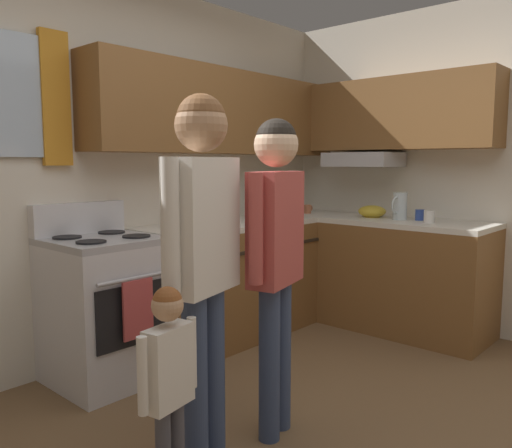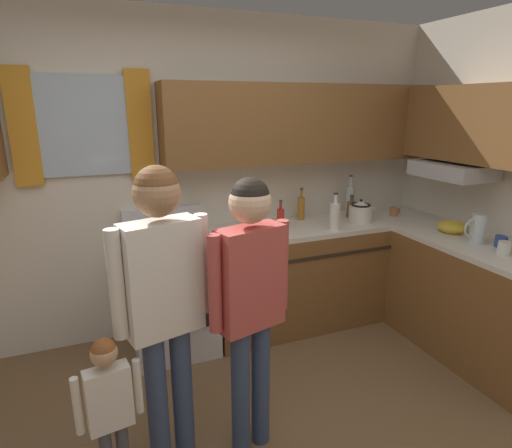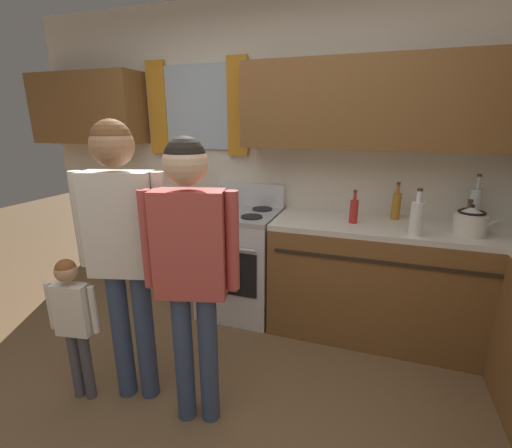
{
  "view_description": "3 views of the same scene",
  "coord_description": "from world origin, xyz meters",
  "px_view_note": "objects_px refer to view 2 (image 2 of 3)",
  "views": [
    {
      "loc": [
        -1.84,
        -1.23,
        1.35
      ],
      "look_at": [
        0.27,
        0.66,
        1.02
      ],
      "focal_mm": 36.16,
      "sensor_mm": 36.0,
      "label": 1
    },
    {
      "loc": [
        -0.65,
        -1.53,
        1.89
      ],
      "look_at": [
        0.23,
        0.72,
        1.21
      ],
      "focal_mm": 29.55,
      "sensor_mm": 36.0,
      "label": 2
    },
    {
      "loc": [
        0.88,
        -1.09,
        1.62
      ],
      "look_at": [
        0.22,
        0.87,
        1.01
      ],
      "focal_mm": 24.54,
      "sensor_mm": 36.0,
      "label": 3
    }
  ],
  "objects_px": {
    "bottle_tall_clear": "(350,199)",
    "mug_ceramic_white": "(504,248)",
    "stove_oven": "(172,293)",
    "bottle_sauce_red": "(281,218)",
    "water_pitcher": "(477,228)",
    "bottle_squat_brown": "(351,209)",
    "adult_holding_child": "(163,290)",
    "cup_terracotta": "(394,212)",
    "bottle_milk_white": "(335,216)",
    "bottle_oil_amber": "(301,208)",
    "adult_in_plaid": "(250,288)",
    "small_child": "(110,404)",
    "mixing_bowl": "(452,227)",
    "stovetop_kettle": "(361,211)",
    "mug_cobalt_blue": "(500,241)"
  },
  "relations": [
    {
      "from": "bottle_oil_amber",
      "to": "bottle_squat_brown",
      "type": "relative_size",
      "value": 1.4
    },
    {
      "from": "bottle_tall_clear",
      "to": "mug_ceramic_white",
      "type": "distance_m",
      "value": 1.41
    },
    {
      "from": "bottle_squat_brown",
      "to": "adult_holding_child",
      "type": "relative_size",
      "value": 0.13
    },
    {
      "from": "stovetop_kettle",
      "to": "small_child",
      "type": "distance_m",
      "value": 2.53
    },
    {
      "from": "bottle_sauce_red",
      "to": "water_pitcher",
      "type": "xyz_separation_m",
      "value": [
        1.21,
        -0.86,
        0.02
      ]
    },
    {
      "from": "mixing_bowl",
      "to": "bottle_tall_clear",
      "type": "bearing_deg",
      "value": 116.93
    },
    {
      "from": "mug_cobalt_blue",
      "to": "stovetop_kettle",
      "type": "height_order",
      "value": "stovetop_kettle"
    },
    {
      "from": "bottle_milk_white",
      "to": "cup_terracotta",
      "type": "xyz_separation_m",
      "value": [
        0.75,
        0.19,
        -0.08
      ]
    },
    {
      "from": "bottle_milk_white",
      "to": "adult_holding_child",
      "type": "relative_size",
      "value": 0.19
    },
    {
      "from": "bottle_oil_amber",
      "to": "bottle_sauce_red",
      "type": "bearing_deg",
      "value": -144.89
    },
    {
      "from": "adult_holding_child",
      "to": "water_pitcher",
      "type": "bearing_deg",
      "value": 6.46
    },
    {
      "from": "bottle_sauce_red",
      "to": "bottle_tall_clear",
      "type": "relative_size",
      "value": 0.67
    },
    {
      "from": "bottle_oil_amber",
      "to": "mixing_bowl",
      "type": "height_order",
      "value": "bottle_oil_amber"
    },
    {
      "from": "stovetop_kettle",
      "to": "mixing_bowl",
      "type": "distance_m",
      "value": 0.74
    },
    {
      "from": "bottle_milk_white",
      "to": "mixing_bowl",
      "type": "distance_m",
      "value": 0.94
    },
    {
      "from": "bottle_tall_clear",
      "to": "bottle_oil_amber",
      "type": "bearing_deg",
      "value": -177.17
    },
    {
      "from": "water_pitcher",
      "to": "mug_ceramic_white",
      "type": "bearing_deg",
      "value": -98.55
    },
    {
      "from": "bottle_milk_white",
      "to": "mug_cobalt_blue",
      "type": "xyz_separation_m",
      "value": [
        0.89,
        -0.82,
        -0.08
      ]
    },
    {
      "from": "bottle_sauce_red",
      "to": "adult_holding_child",
      "type": "xyz_separation_m",
      "value": [
        -1.15,
        -1.12,
        0.04
      ]
    },
    {
      "from": "mug_cobalt_blue",
      "to": "adult_holding_child",
      "type": "xyz_separation_m",
      "value": [
        -2.44,
        -0.13,
        0.09
      ]
    },
    {
      "from": "adult_in_plaid",
      "to": "small_child",
      "type": "distance_m",
      "value": 0.85
    },
    {
      "from": "bottle_squat_brown",
      "to": "water_pitcher",
      "type": "xyz_separation_m",
      "value": [
        0.44,
        -0.98,
        0.03
      ]
    },
    {
      "from": "water_pitcher",
      "to": "small_child",
      "type": "height_order",
      "value": "water_pitcher"
    },
    {
      "from": "bottle_squat_brown",
      "to": "adult_holding_child",
      "type": "distance_m",
      "value": 2.28
    },
    {
      "from": "bottle_tall_clear",
      "to": "mixing_bowl",
      "type": "relative_size",
      "value": 1.6
    },
    {
      "from": "mug_cobalt_blue",
      "to": "bottle_tall_clear",
      "type": "bearing_deg",
      "value": 110.84
    },
    {
      "from": "adult_in_plaid",
      "to": "mixing_bowl",
      "type": "bearing_deg",
      "value": 16.31
    },
    {
      "from": "cup_terracotta",
      "to": "adult_holding_child",
      "type": "distance_m",
      "value": 2.57
    },
    {
      "from": "stove_oven",
      "to": "bottle_squat_brown",
      "type": "xyz_separation_m",
      "value": [
        1.68,
        0.08,
        0.51
      ]
    },
    {
      "from": "stovetop_kettle",
      "to": "mixing_bowl",
      "type": "bearing_deg",
      "value": -47.24
    },
    {
      "from": "mug_ceramic_white",
      "to": "water_pitcher",
      "type": "relative_size",
      "value": 0.57
    },
    {
      "from": "adult_holding_child",
      "to": "adult_in_plaid",
      "type": "bearing_deg",
      "value": -5.47
    },
    {
      "from": "mug_cobalt_blue",
      "to": "adult_in_plaid",
      "type": "height_order",
      "value": "adult_in_plaid"
    },
    {
      "from": "small_child",
      "to": "mixing_bowl",
      "type": "bearing_deg",
      "value": 13.79
    },
    {
      "from": "mug_ceramic_white",
      "to": "cup_terracotta",
      "type": "relative_size",
      "value": 1.15
    },
    {
      "from": "bottle_tall_clear",
      "to": "water_pitcher",
      "type": "distance_m",
      "value": 1.16
    },
    {
      "from": "bottle_squat_brown",
      "to": "water_pitcher",
      "type": "distance_m",
      "value": 1.07
    },
    {
      "from": "stove_oven",
      "to": "cup_terracotta",
      "type": "bearing_deg",
      "value": -0.91
    },
    {
      "from": "mug_ceramic_white",
      "to": "stovetop_kettle",
      "type": "height_order",
      "value": "stovetop_kettle"
    },
    {
      "from": "stove_oven",
      "to": "mug_ceramic_white",
      "type": "distance_m",
      "value": 2.43
    },
    {
      "from": "bottle_tall_clear",
      "to": "bottle_milk_white",
      "type": "distance_m",
      "value": 0.59
    },
    {
      "from": "bottle_squat_brown",
      "to": "stovetop_kettle",
      "type": "relative_size",
      "value": 0.75
    },
    {
      "from": "bottle_sauce_red",
      "to": "stovetop_kettle",
      "type": "relative_size",
      "value": 0.9
    },
    {
      "from": "cup_terracotta",
      "to": "bottle_milk_white",
      "type": "bearing_deg",
      "value": -166.12
    },
    {
      "from": "mug_ceramic_white",
      "to": "small_child",
      "type": "xyz_separation_m",
      "value": [
        -2.61,
        -0.13,
        -0.38
      ]
    },
    {
      "from": "bottle_oil_amber",
      "to": "mug_cobalt_blue",
      "type": "xyz_separation_m",
      "value": [
        0.99,
        -1.2,
        -0.07
      ]
    },
    {
      "from": "adult_in_plaid",
      "to": "adult_holding_child",
      "type": "bearing_deg",
      "value": 174.53
    },
    {
      "from": "mug_ceramic_white",
      "to": "cup_terracotta",
      "type": "distance_m",
      "value": 1.13
    },
    {
      "from": "stove_oven",
      "to": "bottle_tall_clear",
      "type": "height_order",
      "value": "bottle_tall_clear"
    },
    {
      "from": "stove_oven",
      "to": "bottle_squat_brown",
      "type": "relative_size",
      "value": 5.37
    }
  ]
}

